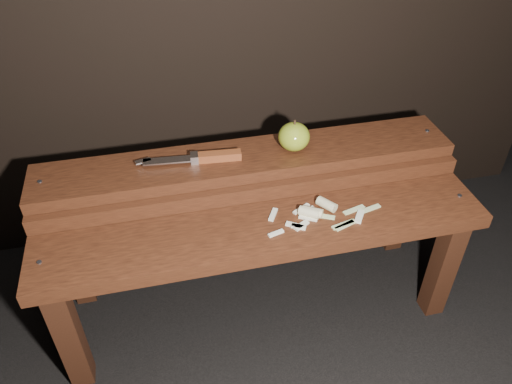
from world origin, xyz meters
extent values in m
plane|color=black|center=(0.00, 0.00, 0.00)|extent=(60.00, 60.00, 0.00)
cube|color=black|center=(-0.54, -0.10, 0.19)|extent=(0.06, 0.06, 0.38)
cube|color=black|center=(0.54, -0.10, 0.19)|extent=(0.06, 0.06, 0.38)
cube|color=#3E1C0E|center=(0.00, -0.05, 0.40)|extent=(1.20, 0.20, 0.04)
cylinder|color=slate|center=(-0.56, -0.05, 0.42)|extent=(0.01, 0.01, 0.00)
cylinder|color=slate|center=(0.56, -0.05, 0.42)|extent=(0.01, 0.01, 0.00)
cube|color=black|center=(-0.54, 0.20, 0.23)|extent=(0.06, 0.06, 0.46)
cube|color=black|center=(0.54, 0.20, 0.23)|extent=(0.06, 0.06, 0.46)
cube|color=#3E1C0E|center=(0.00, 0.07, 0.44)|extent=(1.20, 0.02, 0.05)
cube|color=#3E1C0E|center=(0.00, 0.17, 0.48)|extent=(1.20, 0.18, 0.04)
cylinder|color=slate|center=(-0.56, 0.17, 0.50)|extent=(0.01, 0.01, 0.00)
cylinder|color=slate|center=(0.56, 0.17, 0.50)|extent=(0.01, 0.01, 0.00)
ellipsoid|color=olive|center=(0.14, 0.17, 0.54)|extent=(0.09, 0.09, 0.08)
cylinder|color=#382314|center=(0.14, 0.17, 0.59)|extent=(0.01, 0.01, 0.01)
cube|color=brown|center=(-0.08, 0.16, 0.51)|extent=(0.12, 0.04, 0.02)
cube|color=silver|center=(-0.15, 0.17, 0.51)|extent=(0.02, 0.03, 0.03)
cube|color=silver|center=(-0.22, 0.18, 0.51)|extent=(0.13, 0.04, 0.00)
cube|color=silver|center=(-0.29, 0.19, 0.51)|extent=(0.05, 0.03, 0.00)
cube|color=beige|center=(0.02, -0.08, 0.42)|extent=(0.04, 0.02, 0.01)
cube|color=beige|center=(0.14, -0.03, 0.42)|extent=(0.03, 0.05, 0.01)
cube|color=beige|center=(0.09, -0.07, 0.42)|extent=(0.05, 0.03, 0.01)
cube|color=beige|center=(0.11, -0.01, 0.42)|extent=(0.05, 0.04, 0.01)
cube|color=beige|center=(0.12, -0.05, 0.42)|extent=(0.05, 0.03, 0.01)
cube|color=beige|center=(0.03, -0.01, 0.42)|extent=(0.04, 0.05, 0.01)
cube|color=beige|center=(0.07, -0.06, 0.42)|extent=(0.04, 0.03, 0.01)
cube|color=beige|center=(0.08, -0.07, 0.42)|extent=(0.04, 0.03, 0.01)
cube|color=beige|center=(0.25, -0.07, 0.42)|extent=(0.04, 0.05, 0.01)
cylinder|color=#C9BB8C|center=(0.18, -0.01, 0.43)|extent=(0.05, 0.06, 0.03)
cylinder|color=#C9BB8C|center=(0.12, -0.04, 0.43)|extent=(0.06, 0.05, 0.03)
cylinder|color=#C9BB8C|center=(0.13, -0.04, 0.43)|extent=(0.06, 0.05, 0.03)
cube|color=#BCC988|center=(0.25, -0.04, 0.42)|extent=(0.07, 0.03, 0.00)
cube|color=#BCC988|center=(0.20, -0.09, 0.42)|extent=(0.07, 0.03, 0.00)
cube|color=#BCC988|center=(0.16, -0.05, 0.42)|extent=(0.06, 0.04, 0.00)
cube|color=#BCC988|center=(0.29, -0.05, 0.42)|extent=(0.07, 0.03, 0.00)
cube|color=#BCC988|center=(0.20, -0.09, 0.42)|extent=(0.07, 0.03, 0.00)
camera|label=1|loc=(-0.24, -0.98, 1.30)|focal=35.00mm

